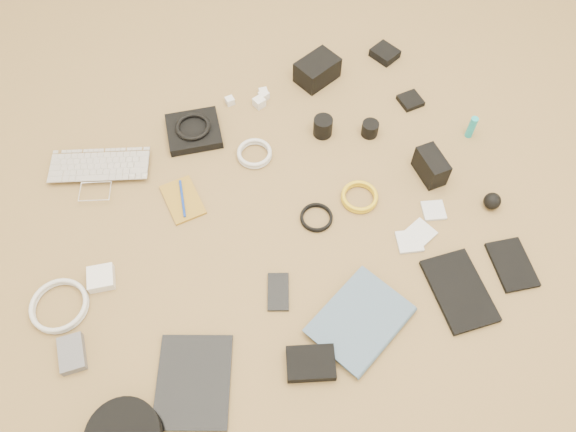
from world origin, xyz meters
name	(u,v)px	position (x,y,z in m)	size (l,w,h in m)	color
laptop	(98,178)	(-0.45, 0.36, 0.01)	(0.31, 0.21, 0.02)	silver
headphone_pouch	(194,131)	(-0.12, 0.42, 0.01)	(0.17, 0.16, 0.03)	black
headphones	(193,127)	(-0.12, 0.42, 0.04)	(0.11, 0.11, 0.01)	black
charger_a	(230,101)	(0.03, 0.49, 0.01)	(0.03, 0.03, 0.02)	silver
charger_b	(263,93)	(0.15, 0.48, 0.01)	(0.03, 0.03, 0.03)	silver
charger_c	(259,102)	(0.12, 0.44, 0.02)	(0.03, 0.03, 0.03)	silver
charger_d	(264,96)	(0.14, 0.47, 0.01)	(0.03, 0.03, 0.03)	silver
dslr_camera	(317,70)	(0.35, 0.48, 0.04)	(0.14, 0.10, 0.08)	black
lens_pouch	(385,53)	(0.62, 0.48, 0.02)	(0.08, 0.09, 0.03)	black
notebook_olive	(183,200)	(-0.24, 0.19, 0.00)	(0.10, 0.15, 0.01)	olive
pen_blue	(182,198)	(-0.24, 0.19, 0.01)	(0.01, 0.01, 0.13)	#13349C
cable_white_a	(255,155)	(0.02, 0.25, 0.01)	(0.11, 0.11, 0.01)	silver
lens_a	(323,127)	(0.26, 0.25, 0.03)	(0.06, 0.06, 0.07)	black
lens_b	(370,129)	(0.40, 0.18, 0.02)	(0.05, 0.05, 0.05)	black
card_reader	(410,101)	(0.59, 0.25, 0.01)	(0.07, 0.07, 0.02)	black
power_brick	(101,278)	(-0.53, 0.03, 0.02)	(0.07, 0.07, 0.03)	silver
cable_white_b	(60,307)	(-0.65, -0.01, 0.01)	(0.16, 0.16, 0.01)	silver
cable_black	(316,218)	(0.10, -0.04, 0.00)	(0.10, 0.10, 0.01)	black
cable_yellow	(359,198)	(0.25, -0.03, 0.01)	(0.11, 0.11, 0.01)	gold
flash	(431,166)	(0.49, -0.03, 0.04)	(0.06, 0.11, 0.09)	black
lens_cleaner	(472,127)	(0.69, 0.05, 0.04)	(0.02, 0.02, 0.08)	teal
battery_charger	(72,354)	(-0.65, -0.15, 0.01)	(0.06, 0.10, 0.03)	#58585D
tablet	(194,381)	(-0.39, -0.34, 0.01)	(0.18, 0.24, 0.01)	black
phone	(278,292)	(-0.10, -0.21, 0.00)	(0.06, 0.11, 0.01)	black
filter_case_left	(409,242)	(0.31, -0.22, 0.00)	(0.07, 0.07, 0.01)	silver
filter_case_mid	(421,233)	(0.35, -0.21, 0.00)	(0.07, 0.07, 0.01)	silver
filter_case_right	(434,210)	(0.43, -0.16, 0.00)	(0.07, 0.07, 0.01)	silver
air_blower	(492,201)	(0.60, -0.21, 0.03)	(0.05, 0.05, 0.05)	black
drive_case	(311,363)	(-0.10, -0.43, 0.02)	(0.12, 0.09, 0.03)	black
paperback	(389,344)	(0.10, -0.46, 0.01)	(0.19, 0.25, 0.02)	#445C73
notebook_black_a	(459,291)	(0.35, -0.41, 0.01)	(0.14, 0.22, 0.02)	black
notebook_black_b	(512,265)	(0.53, -0.40, 0.01)	(0.10, 0.16, 0.01)	black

